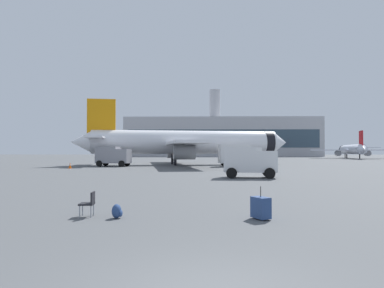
{
  "coord_description": "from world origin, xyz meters",
  "views": [
    {
      "loc": [
        -0.1,
        -5.3,
        2.3
      ],
      "look_at": [
        -1.01,
        30.31,
        3.0
      ],
      "focal_mm": 31.91,
      "sensor_mm": 36.0,
      "label": 1
    }
  ],
  "objects_px": {
    "service_truck": "(113,155)",
    "fuel_truck": "(239,154)",
    "safety_cone_near": "(70,165)",
    "gate_chair": "(89,202)",
    "airplane_at_gate": "(184,142)",
    "traveller_backpack": "(117,211)",
    "airplane_taxiing": "(352,149)",
    "rolling_suitcase": "(261,208)",
    "cargo_van": "(249,161)",
    "safety_cone_mid": "(260,163)"
  },
  "relations": [
    {
      "from": "safety_cone_near",
      "to": "gate_chair",
      "type": "bearing_deg",
      "value": -67.79
    },
    {
      "from": "safety_cone_near",
      "to": "safety_cone_mid",
      "type": "relative_size",
      "value": 1.06
    },
    {
      "from": "safety_cone_mid",
      "to": "gate_chair",
      "type": "bearing_deg",
      "value": -107.18
    },
    {
      "from": "airplane_at_gate",
      "to": "safety_cone_near",
      "type": "height_order",
      "value": "airplane_at_gate"
    },
    {
      "from": "fuel_truck",
      "to": "safety_cone_near",
      "type": "height_order",
      "value": "fuel_truck"
    },
    {
      "from": "service_truck",
      "to": "gate_chair",
      "type": "xyz_separation_m",
      "value": [
        8.95,
        -37.73,
        -1.11
      ]
    },
    {
      "from": "fuel_truck",
      "to": "gate_chair",
      "type": "distance_m",
      "value": 39.05
    },
    {
      "from": "fuel_truck",
      "to": "traveller_backpack",
      "type": "height_order",
      "value": "fuel_truck"
    },
    {
      "from": "airplane_at_gate",
      "to": "traveller_backpack",
      "type": "bearing_deg",
      "value": -90.24
    },
    {
      "from": "cargo_van",
      "to": "safety_cone_mid",
      "type": "distance_m",
      "value": 27.09
    },
    {
      "from": "airplane_at_gate",
      "to": "service_truck",
      "type": "xyz_separation_m",
      "value": [
        -10.18,
        -6.22,
        -2.05
      ]
    },
    {
      "from": "traveller_backpack",
      "to": "gate_chair",
      "type": "bearing_deg",
      "value": 165.86
    },
    {
      "from": "rolling_suitcase",
      "to": "safety_cone_near",
      "type": "bearing_deg",
      "value": 120.45
    },
    {
      "from": "airplane_at_gate",
      "to": "rolling_suitcase",
      "type": "relative_size",
      "value": 32.41
    },
    {
      "from": "cargo_van",
      "to": "gate_chair",
      "type": "bearing_deg",
      "value": -114.91
    },
    {
      "from": "airplane_at_gate",
      "to": "cargo_van",
      "type": "height_order",
      "value": "airplane_at_gate"
    },
    {
      "from": "cargo_van",
      "to": "service_truck",
      "type": "bearing_deg",
      "value": 129.67
    },
    {
      "from": "cargo_van",
      "to": "gate_chair",
      "type": "distance_m",
      "value": 19.07
    },
    {
      "from": "traveller_backpack",
      "to": "safety_cone_near",
      "type": "bearing_deg",
      "value": 113.63
    },
    {
      "from": "safety_cone_mid",
      "to": "rolling_suitcase",
      "type": "xyz_separation_m",
      "value": [
        -7.62,
        -44.08,
        0.02
      ]
    },
    {
      "from": "airplane_taxiing",
      "to": "safety_cone_mid",
      "type": "bearing_deg",
      "value": -127.09
    },
    {
      "from": "safety_cone_mid",
      "to": "airplane_taxiing",
      "type": "bearing_deg",
      "value": 52.91
    },
    {
      "from": "service_truck",
      "to": "fuel_truck",
      "type": "distance_m",
      "value": 18.43
    },
    {
      "from": "cargo_van",
      "to": "rolling_suitcase",
      "type": "distance_m",
      "value": 17.73
    },
    {
      "from": "traveller_backpack",
      "to": "gate_chair",
      "type": "distance_m",
      "value": 1.12
    },
    {
      "from": "safety_cone_mid",
      "to": "gate_chair",
      "type": "height_order",
      "value": "gate_chair"
    },
    {
      "from": "traveller_backpack",
      "to": "safety_cone_mid",
      "type": "bearing_deg",
      "value": 74.18
    },
    {
      "from": "service_truck",
      "to": "cargo_van",
      "type": "height_order",
      "value": "service_truck"
    },
    {
      "from": "rolling_suitcase",
      "to": "traveller_backpack",
      "type": "relative_size",
      "value": 2.29
    },
    {
      "from": "service_truck",
      "to": "fuel_truck",
      "type": "bearing_deg",
      "value": 0.41
    },
    {
      "from": "gate_chair",
      "to": "traveller_backpack",
      "type": "bearing_deg",
      "value": -14.14
    },
    {
      "from": "airplane_taxiing",
      "to": "safety_cone_near",
      "type": "height_order",
      "value": "airplane_taxiing"
    },
    {
      "from": "service_truck",
      "to": "cargo_van",
      "type": "xyz_separation_m",
      "value": [
        16.97,
        -20.46,
        -0.16
      ]
    },
    {
      "from": "safety_cone_mid",
      "to": "rolling_suitcase",
      "type": "bearing_deg",
      "value": -99.8
    },
    {
      "from": "airplane_at_gate",
      "to": "fuel_truck",
      "type": "relative_size",
      "value": 5.7
    },
    {
      "from": "airplane_taxiing",
      "to": "gate_chair",
      "type": "height_order",
      "value": "airplane_taxiing"
    },
    {
      "from": "rolling_suitcase",
      "to": "safety_cone_mid",
      "type": "bearing_deg",
      "value": 80.2
    },
    {
      "from": "airplane_at_gate",
      "to": "airplane_taxiing",
      "type": "height_order",
      "value": "airplane_at_gate"
    },
    {
      "from": "traveller_backpack",
      "to": "airplane_at_gate",
      "type": "bearing_deg",
      "value": 89.76
    },
    {
      "from": "airplane_taxiing",
      "to": "gate_chair",
      "type": "xyz_separation_m",
      "value": [
        -48.82,
        -90.46,
        -2.18
      ]
    },
    {
      "from": "safety_cone_near",
      "to": "service_truck",
      "type": "bearing_deg",
      "value": 54.81
    },
    {
      "from": "airplane_at_gate",
      "to": "safety_cone_mid",
      "type": "xyz_separation_m",
      "value": [
        12.29,
        -0.17,
        -3.29
      ]
    },
    {
      "from": "safety_cone_near",
      "to": "safety_cone_mid",
      "type": "height_order",
      "value": "safety_cone_near"
    },
    {
      "from": "airplane_at_gate",
      "to": "traveller_backpack",
      "type": "xyz_separation_m",
      "value": [
        -0.18,
        -44.22,
        -3.42
      ]
    },
    {
      "from": "cargo_van",
      "to": "safety_cone_near",
      "type": "distance_m",
      "value": 25.68
    },
    {
      "from": "safety_cone_mid",
      "to": "traveller_backpack",
      "type": "height_order",
      "value": "safety_cone_mid"
    },
    {
      "from": "airplane_taxiing",
      "to": "traveller_backpack",
      "type": "distance_m",
      "value": 102.56
    },
    {
      "from": "rolling_suitcase",
      "to": "cargo_van",
      "type": "bearing_deg",
      "value": 83.16
    },
    {
      "from": "cargo_van",
      "to": "traveller_backpack",
      "type": "height_order",
      "value": "cargo_van"
    },
    {
      "from": "service_truck",
      "to": "safety_cone_near",
      "type": "distance_m",
      "value": 7.2
    }
  ]
}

